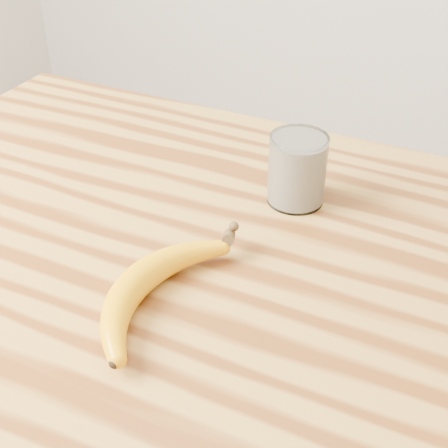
% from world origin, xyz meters
% --- Properties ---
extents(table, '(1.20, 0.80, 0.90)m').
position_xyz_m(table, '(0.00, 0.00, 0.77)').
color(table, '#A6742F').
rests_on(table, ground).
extents(smoothie_glass, '(0.08, 0.08, 0.10)m').
position_xyz_m(smoothie_glass, '(0.04, 0.17, 0.95)').
color(smoothie_glass, white).
rests_on(smoothie_glass, table).
extents(banana, '(0.14, 0.33, 0.04)m').
position_xyz_m(banana, '(-0.05, -0.10, 0.92)').
color(banana, orange).
rests_on(banana, table).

